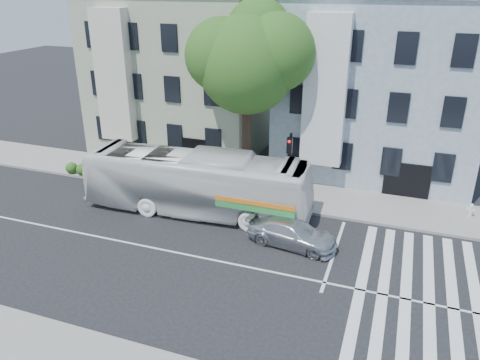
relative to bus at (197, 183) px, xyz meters
The scene contains 10 objects.
ground 4.82m from the bus, 72.11° to the right, with size 120.00×120.00×0.00m, color black.
sidewalk_far 4.31m from the bus, 69.70° to the left, with size 80.00×4.00×0.15m, color gray.
building_left 12.68m from the bus, 117.65° to the left, with size 12.00×10.00×11.00m, color #9EA389.
building_right 14.12m from the bus, 52.01° to the left, with size 12.00×10.00×11.00m, color gray.
street_tree 7.68m from the bus, 72.14° to the left, with size 7.30×5.90×11.10m.
bus is the anchor object (origin of this frame).
sedan 6.14m from the bus, 16.32° to the right, with size 4.42×1.79×1.28m, color silver.
hedge 6.28m from the bus, 160.75° to the left, with size 8.50×0.84×0.70m, color #2F6420, non-canonical shape.
traffic_signal 5.22m from the bus, 27.33° to the left, with size 0.45×0.53×4.33m.
fire_hydrant 14.85m from the bus, 16.57° to the left, with size 0.43×0.25×0.75m.
Camera 1 is at (8.75, -16.87, 11.89)m, focal length 35.00 mm.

